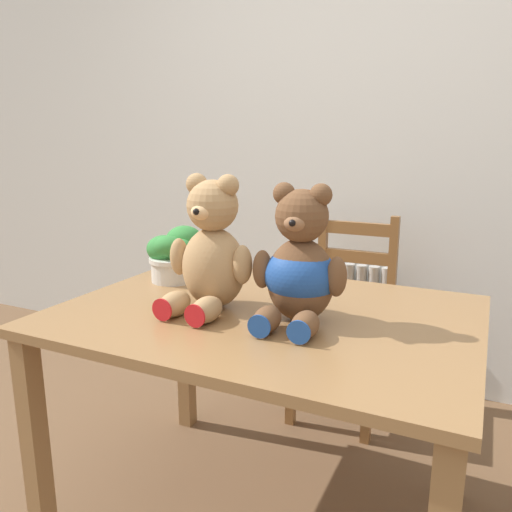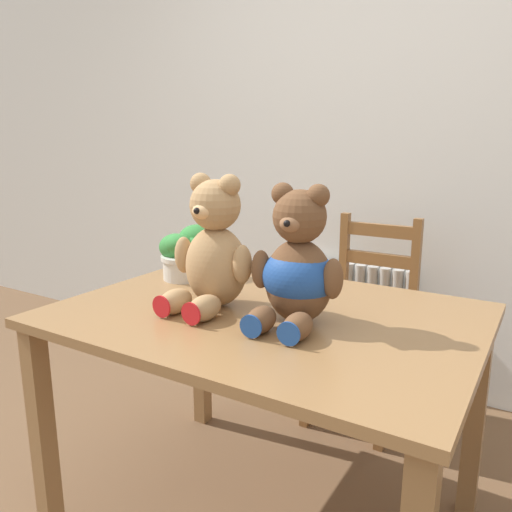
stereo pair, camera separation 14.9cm
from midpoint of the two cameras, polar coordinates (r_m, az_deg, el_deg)
wall_back at (r=2.66m, az=11.12°, el=13.06°), size 8.00×0.04×2.60m
radiator at (r=2.81m, az=7.51°, el=-7.87°), size 0.60×0.10×0.65m
dining_table at (r=1.59m, az=-1.65°, el=-9.84°), size 1.26×0.93×0.77m
wooden_chair_behind at (r=2.43m, az=8.54°, el=-6.89°), size 0.39×0.46×0.94m
teddy_bear_left at (r=1.55m, az=-7.92°, el=0.43°), size 0.29×0.29×0.42m
teddy_bear_right at (r=1.42m, az=2.05°, el=-1.40°), size 0.28×0.29×0.40m
potted_plant at (r=1.91m, az=-11.51°, el=0.29°), size 0.19×0.22×0.20m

